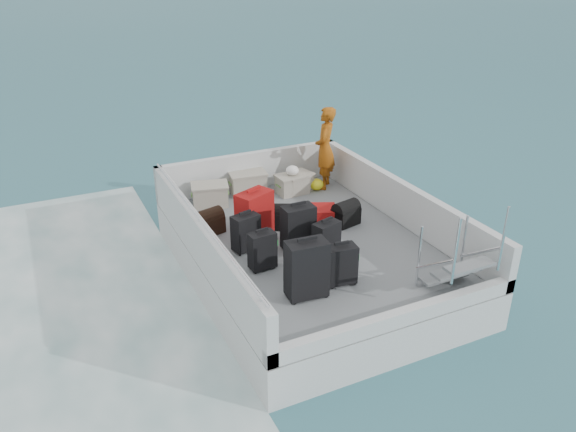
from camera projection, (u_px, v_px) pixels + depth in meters
name	position (u px, v px, depth m)	size (l,w,h in m)	color
ground	(308.00, 274.00, 9.11)	(160.00, 160.00, 0.00)	#1B5161
ferry_hull	(308.00, 258.00, 8.98)	(3.60, 5.00, 0.60)	silver
deck	(308.00, 241.00, 8.84)	(3.30, 4.70, 0.02)	slate
deck_fittings	(338.00, 223.00, 8.55)	(3.60, 5.00, 0.90)	silver
suitcase_1	(262.00, 251.00, 7.94)	(0.38, 0.22, 0.57)	black
suitcase_2	(246.00, 233.00, 8.43)	(0.40, 0.24, 0.58)	black
suitcase_3	(307.00, 270.00, 7.25)	(0.53, 0.31, 0.81)	black
suitcase_4	(298.00, 228.00, 8.45)	(0.48, 0.28, 0.71)	black
suitcase_5	(255.00, 215.00, 8.79)	(0.56, 0.34, 0.77)	#A0150C
suitcase_6	(341.00, 265.00, 7.58)	(0.41, 0.24, 0.58)	black
suitcase_7	(326.00, 240.00, 8.26)	(0.40, 0.23, 0.56)	black
suitcase_8	(316.00, 214.00, 9.41)	(0.43, 0.65, 0.26)	#A0150C
duffel_0	(207.00, 225.00, 8.99)	(0.53, 0.30, 0.32)	black
duffel_1	(284.00, 219.00, 9.19)	(0.43, 0.30, 0.32)	black
duffel_2	(346.00, 215.00, 9.31)	(0.43, 0.30, 0.32)	black
crate_0	(210.00, 195.00, 10.00)	(0.61, 0.42, 0.37)	#AFA999
crate_1	(248.00, 183.00, 10.50)	(0.64, 0.44, 0.39)	#AFA999
crate_2	(292.00, 185.00, 10.50)	(0.55, 0.38, 0.33)	#AFA999
crate_3	(297.00, 183.00, 10.59)	(0.53, 0.37, 0.32)	#AFA999
yellow_bag	(316.00, 184.00, 10.67)	(0.28, 0.26, 0.22)	yellow
white_bag	(292.00, 172.00, 10.39)	(0.24, 0.24, 0.18)	white
passenger	(325.00, 148.00, 10.51)	(0.58, 0.37, 1.56)	orange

